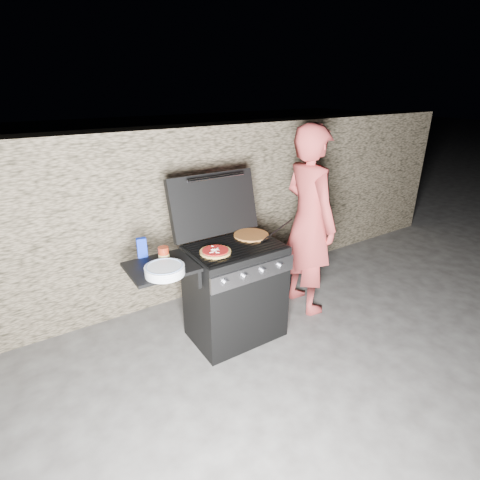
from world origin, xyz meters
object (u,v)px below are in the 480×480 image
gas_grill (211,300)px  person (309,222)px  pizza_topped (215,251)px  sauce_jar (164,255)px

gas_grill → person: bearing=2.7°
person → pizza_topped: bearing=99.8°
gas_grill → person: 1.24m
gas_grill → person: size_ratio=0.72×
gas_grill → sauce_jar: sauce_jar is taller
gas_grill → pizza_topped: 0.47m
gas_grill → pizza_topped: (0.04, -0.04, 0.47)m
pizza_topped → person: size_ratio=0.14×
sauce_jar → gas_grill: bearing=-6.1°
pizza_topped → person: person is taller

